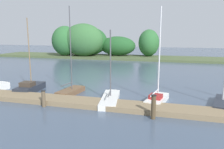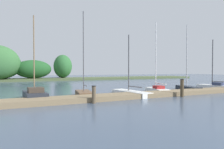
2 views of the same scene
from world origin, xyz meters
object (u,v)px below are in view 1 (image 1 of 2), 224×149
Objects in this scene: sailboat_2 at (72,90)px; mooring_piling_2 at (153,107)px; sailboat_3 at (110,98)px; sailboat_5 at (223,100)px; sailboat_1 at (31,87)px; mooring_piling_1 at (44,99)px; sailboat_4 at (157,98)px.

sailboat_2 is 8.08m from mooring_piling_2.
sailboat_5 is at bearing -92.22° from sailboat_3.
mooring_piling_1 is at bearing -141.22° from sailboat_1.
mooring_piling_1 is at bearing 111.01° from sailboat_3.
sailboat_1 is 0.88× the size of sailboat_2.
sailboat_2 reaches higher than mooring_piling_2.
mooring_piling_1 is (-11.84, -3.51, 0.18)m from sailboat_5.
sailboat_4 is 8.04m from mooring_piling_1.
sailboat_5 reaches higher than mooring_piling_2.
sailboat_5 is 6.18× the size of mooring_piling_1.
sailboat_4 is 3.30m from mooring_piling_2.
sailboat_5 is (4.43, 0.40, 0.05)m from sailboat_4.
mooring_piling_2 is (-4.41, -3.68, 0.33)m from sailboat_5.
sailboat_1 is 15.33m from sailboat_5.
sailboat_5 reaches higher than sailboat_3.
mooring_piling_1 is at bearing 123.00° from sailboat_4.
sailboat_1 is 4.31× the size of mooring_piling_2.
sailboat_2 is at bearing 102.34° from sailboat_5.
sailboat_5 reaches higher than sailboat_1.
sailboat_5 reaches higher than sailboat_4.
sailboat_3 reaches higher than mooring_piling_2.
sailboat_4 is 4.67× the size of mooring_piling_2.
sailboat_2 is 3.65m from mooring_piling_1.
mooring_piling_1 is at bearing 119.43° from sailboat_5.
mooring_piling_2 is (0.02, -3.28, 0.38)m from sailboat_4.
sailboat_1 is 0.88× the size of sailboat_5.
mooring_piling_2 reaches higher than mooring_piling_1.
mooring_piling_2 is (10.92, -3.59, 0.36)m from sailboat_1.
mooring_piling_1 is at bearing -178.61° from sailboat_2.
sailboat_1 is 5.44× the size of mooring_piling_1.
sailboat_2 is 4.88× the size of mooring_piling_2.
mooring_piling_1 is 7.43m from mooring_piling_2.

